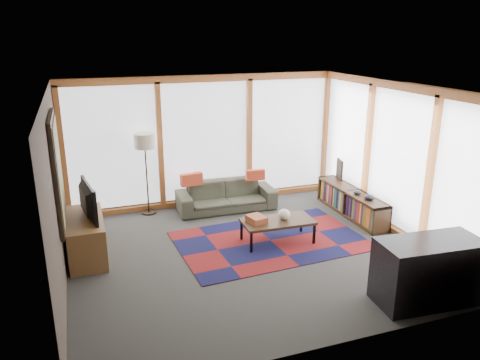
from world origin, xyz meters
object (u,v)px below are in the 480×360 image
object	(u,v)px
bookshelf	(351,203)
television	(83,201)
floor_lamp	(147,174)
coffee_table	(277,231)
sofa	(226,196)
tv_console	(86,237)
bar_counter	(428,271)

from	to	relation	value
bookshelf	television	distance (m)	4.90
floor_lamp	coffee_table	xyz separation A→B (m)	(1.83, -2.04, -0.60)
sofa	floor_lamp	world-z (taller)	floor_lamp
bookshelf	tv_console	distance (m)	4.86
tv_console	bar_counter	world-z (taller)	bar_counter
sofa	floor_lamp	bearing A→B (deg)	170.68
bookshelf	television	size ratio (longest dim) A/B	2.09
bookshelf	tv_console	world-z (taller)	tv_console
bookshelf	coffee_table	bearing A→B (deg)	-160.30
sofa	bookshelf	size ratio (longest dim) A/B	0.96
coffee_table	bar_counter	world-z (taller)	bar_counter
television	bar_counter	world-z (taller)	television
sofa	bar_counter	world-z (taller)	bar_counter
bar_counter	coffee_table	bearing A→B (deg)	120.22
bookshelf	bar_counter	world-z (taller)	bar_counter
coffee_table	bar_counter	size ratio (longest dim) A/B	0.88
bookshelf	bar_counter	distance (m)	3.04
coffee_table	television	xyz separation A→B (m)	(-3.02, 0.50, 0.73)
sofa	television	bearing A→B (deg)	-153.21
floor_lamp	bookshelf	xyz separation A→B (m)	(3.67, -1.38, -0.54)
floor_lamp	bar_counter	world-z (taller)	floor_lamp
coffee_table	tv_console	size ratio (longest dim) A/B	0.91
bar_counter	floor_lamp	bearing A→B (deg)	128.57
floor_lamp	bar_counter	xyz separation A→B (m)	(2.94, -4.33, -0.37)
television	bar_counter	size ratio (longest dim) A/B	0.71
bookshelf	television	bearing A→B (deg)	-178.15
floor_lamp	tv_console	xyz separation A→B (m)	(-1.19, -1.53, -0.47)
floor_lamp	bar_counter	size ratio (longest dim) A/B	1.18
tv_console	bar_counter	bearing A→B (deg)	-34.07
floor_lamp	tv_console	world-z (taller)	floor_lamp
sofa	bookshelf	distance (m)	2.43
coffee_table	bar_counter	xyz separation A→B (m)	(1.11, -2.29, 0.23)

